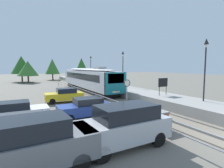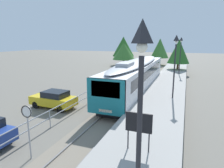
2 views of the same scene
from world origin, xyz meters
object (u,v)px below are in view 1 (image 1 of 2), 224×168
Objects in this scene: commuter_train at (88,78)px; platform_lamp_far_end at (91,63)px; parked_suv_silver at (124,125)px; parked_hatchback_yellow at (65,95)px; platform_lamp_mid_platform at (123,62)px; speed_limit_sign at (127,88)px; parked_hatchback_blue at (86,108)px; platform_notice_board at (163,83)px; parked_hatchback_white at (17,112)px; platform_lamp_near_end at (206,58)px; brick_utility_cabinet at (157,120)px; parked_suv_grey at (31,145)px.

platform_lamp_far_end is at bearing 66.04° from commuter_train.
platform_lamp_far_end reaches higher than parked_suv_silver.
platform_lamp_far_end is at bearing 60.26° from parked_hatchback_yellow.
platform_lamp_mid_platform is 1.91× the size of speed_limit_sign.
parked_hatchback_blue is (-9.70, -23.75, -3.83)m from platform_lamp_far_end.
platform_lamp_far_end is 2.97× the size of platform_notice_board.
parked_hatchback_white is (-8.25, 1.01, -1.33)m from speed_limit_sign.
parked_hatchback_white is 0.98× the size of parked_hatchback_yellow.
parked_hatchback_white is (-4.60, 6.37, -0.27)m from parked_suv_silver.
parked_hatchback_blue and parked_hatchback_yellow have the same top height.
parked_hatchback_white is at bearing 125.83° from parked_suv_silver.
platform_lamp_near_end reaches higher than parked_hatchback_blue.
speed_limit_sign is 4.59m from brick_utility_cabinet.
platform_notice_board is at bearing 43.46° from brick_utility_cabinet.
speed_limit_sign is at bearing 155.09° from platform_lamp_near_end.
speed_limit_sign is at bearing -119.93° from platform_lamp_mid_platform.
brick_utility_cabinet is 3.30m from parked_suv_silver.
platform_lamp_far_end reaches higher than parked_suv_grey.
platform_notice_board is 0.44× the size of parked_hatchback_yellow.
parked_hatchback_blue is at bearing 163.18° from platform_lamp_near_end.
parked_hatchback_yellow is (0.00, 12.24, -0.27)m from parked_suv_silver.
parked_hatchback_white is at bearing 94.36° from parked_suv_grey.
commuter_train reaches higher than brick_utility_cabinet.
platform_lamp_near_end is at bearing 11.43° from parked_suv_grey.
platform_lamp_far_end is 1.33× the size of parked_hatchback_blue.
platform_lamp_near_end is at bearing -44.99° from parked_hatchback_yellow.
speed_limit_sign is (-1.90, -14.51, -0.02)m from commuter_train.
platform_lamp_near_end is at bearing 12.49° from brick_utility_cabinet.
commuter_train is 15.48m from parked_hatchback_blue.
brick_utility_cabinet is at bearing 10.43° from parked_suv_grey.
parked_suv_silver is at bearing -90.03° from parked_hatchback_blue.
parked_hatchback_white is at bearing 172.99° from speed_limit_sign.
parked_hatchback_blue is at bearing -173.24° from platform_notice_board.
platform_lamp_far_end reaches higher than parked_hatchback_blue.
commuter_train is 15.50× the size of brick_utility_cabinet.
parked_hatchback_blue is (4.10, 5.72, -0.27)m from parked_suv_grey.
platform_lamp_near_end is at bearing -16.82° from parked_hatchback_blue.
parked_hatchback_blue is (-3.64, 0.12, -1.33)m from speed_limit_sign.
platform_lamp_mid_platform is at bearing 90.00° from platform_lamp_near_end.
platform_lamp_far_end reaches higher than commuter_train.
platform_lamp_far_end is at bearing 57.95° from parked_hatchback_white.
platform_lamp_far_end is 1.91× the size of speed_limit_sign.
platform_lamp_far_end is 19.93m from parked_hatchback_yellow.
platform_lamp_mid_platform is at bearing -90.00° from platform_lamp_far_end.
parked_hatchback_blue is (-9.70, 2.93, -3.83)m from platform_lamp_near_end.
parked_hatchback_blue is (-3.08, 4.40, 0.22)m from brick_utility_cabinet.
parked_hatchback_yellow is (-0.00, 6.77, 0.00)m from parked_hatchback_blue.
platform_lamp_near_end is 2.97× the size of platform_notice_board.
commuter_train is 4.58× the size of parked_hatchback_yellow.
platform_notice_board is at bearing 0.64° from parked_hatchback_white.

